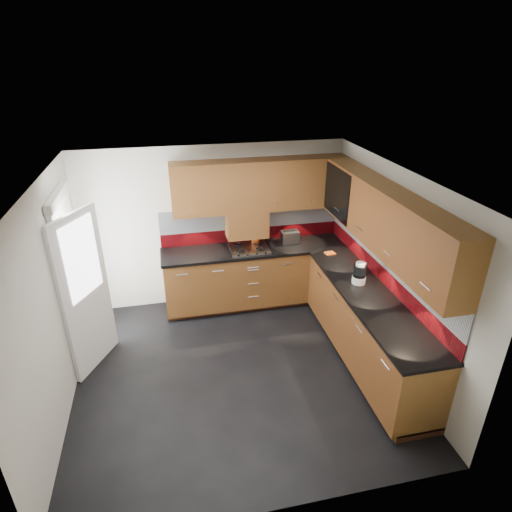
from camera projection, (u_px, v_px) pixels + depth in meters
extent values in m
cube|color=black|center=(238.00, 372.00, 5.25)|extent=(4.00, 3.80, 0.02)
cube|color=white|center=(233.00, 176.00, 4.17)|extent=(4.00, 3.80, 0.10)
cube|color=beige|center=(214.00, 226.00, 6.34)|extent=(4.00, 0.08, 2.64)
cube|color=beige|center=(279.00, 410.00, 3.11)|extent=(4.00, 0.08, 2.64)
cube|color=beige|center=(48.00, 307.00, 4.35)|extent=(0.08, 3.80, 2.64)
cube|color=beige|center=(396.00, 269.00, 5.09)|extent=(0.08, 3.80, 2.64)
cube|color=#5B3114|center=(255.00, 275.00, 6.46)|extent=(2.70, 0.60, 0.95)
cube|color=brown|center=(366.00, 328.00, 5.26)|extent=(0.60, 2.60, 0.95)
cube|color=#402011|center=(255.00, 298.00, 6.68)|extent=(2.70, 0.54, 0.10)
cube|color=#402011|center=(365.00, 355.00, 5.45)|extent=(0.54, 2.60, 0.10)
cube|color=black|center=(255.00, 249.00, 6.26)|extent=(2.72, 0.62, 0.04)
cube|color=black|center=(370.00, 298.00, 5.04)|extent=(0.62, 2.60, 0.04)
cube|color=#65090E|center=(251.00, 234.00, 6.47)|extent=(2.70, 0.02, 0.20)
cube|color=silver|center=(251.00, 217.00, 6.35)|extent=(2.70, 0.02, 0.34)
cube|color=#65090E|center=(382.00, 273.00, 5.33)|extent=(0.02, 3.20, 0.20)
cube|color=silver|center=(385.00, 254.00, 5.21)|extent=(0.02, 3.20, 0.34)
cube|color=#5B3114|center=(260.00, 185.00, 6.00)|extent=(2.50, 0.33, 0.72)
cube|color=brown|center=(386.00, 219.00, 4.80)|extent=(0.33, 2.87, 0.72)
cube|color=silver|center=(253.00, 204.00, 5.91)|extent=(1.80, 0.01, 0.16)
cube|color=silver|center=(370.00, 239.00, 4.83)|extent=(0.01, 2.00, 0.16)
cube|color=#5B3114|center=(247.00, 223.00, 6.21)|extent=(0.60, 0.33, 0.40)
cube|color=black|center=(337.00, 193.00, 5.68)|extent=(0.01, 0.80, 0.66)
cube|color=#FFD18C|center=(358.00, 191.00, 5.74)|extent=(0.01, 0.76, 0.64)
cube|color=black|center=(349.00, 190.00, 5.71)|extent=(0.29, 0.76, 0.01)
cylinder|color=black|center=(358.00, 189.00, 5.44)|extent=(0.07, 0.07, 0.16)
cylinder|color=black|center=(353.00, 185.00, 5.57)|extent=(0.07, 0.07, 0.16)
cylinder|color=white|center=(348.00, 182.00, 5.71)|extent=(0.07, 0.07, 0.16)
cylinder|color=black|center=(344.00, 179.00, 5.84)|extent=(0.07, 0.07, 0.16)
cube|color=white|center=(74.00, 279.00, 5.24)|extent=(0.06, 0.95, 2.04)
cube|color=white|center=(86.00, 294.00, 4.97)|extent=(0.42, 0.73, 1.98)
cube|color=white|center=(81.00, 259.00, 4.78)|extent=(0.28, 0.50, 0.90)
cube|color=silver|center=(249.00, 248.00, 6.22)|extent=(0.56, 0.48, 0.02)
torus|color=black|center=(241.00, 251.00, 6.08)|extent=(0.13, 0.13, 0.02)
torus|color=black|center=(261.00, 249.00, 6.13)|extent=(0.13, 0.13, 0.02)
torus|color=black|center=(238.00, 244.00, 6.28)|extent=(0.13, 0.13, 0.02)
torus|color=black|center=(257.00, 243.00, 6.34)|extent=(0.13, 0.13, 0.02)
cube|color=black|center=(252.00, 254.00, 6.01)|extent=(0.43, 0.04, 0.02)
cylinder|color=#D24A13|center=(255.00, 239.00, 6.35)|extent=(0.12, 0.12, 0.15)
cylinder|color=#945F3B|center=(255.00, 227.00, 6.29)|extent=(0.06, 0.02, 0.29)
cylinder|color=#945F3B|center=(256.00, 228.00, 6.29)|extent=(0.05, 0.04, 0.27)
cylinder|color=#945F3B|center=(255.00, 227.00, 6.29)|extent=(0.06, 0.02, 0.31)
cylinder|color=#945F3B|center=(256.00, 229.00, 6.29)|extent=(0.03, 0.05, 0.25)
cylinder|color=#945F3B|center=(254.00, 228.00, 6.29)|extent=(0.05, 0.04, 0.28)
cube|color=silver|center=(290.00, 237.00, 6.38)|extent=(0.27, 0.18, 0.18)
cube|color=black|center=(290.00, 231.00, 6.34)|extent=(0.20, 0.03, 0.01)
cube|color=black|center=(289.00, 230.00, 6.37)|extent=(0.20, 0.03, 0.01)
cylinder|color=white|center=(359.00, 280.00, 5.30)|extent=(0.17, 0.17, 0.09)
cylinder|color=black|center=(360.00, 271.00, 5.25)|extent=(0.16, 0.16, 0.15)
cylinder|color=white|center=(361.00, 264.00, 5.21)|extent=(0.11, 0.11, 0.04)
cylinder|color=white|center=(361.00, 271.00, 5.36)|extent=(0.14, 0.14, 0.23)
cube|color=#D05117|center=(330.00, 253.00, 6.07)|extent=(0.15, 0.13, 0.01)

